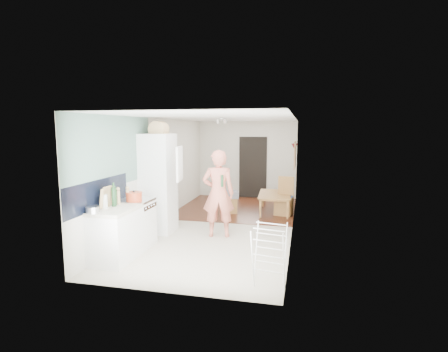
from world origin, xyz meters
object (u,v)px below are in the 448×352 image
at_px(person, 218,186).
at_px(dining_chair, 284,196).
at_px(dining_table, 275,205).
at_px(stool, 231,205).
at_px(drying_rack, 269,255).

bearing_deg(person, dining_chair, -131.89).
bearing_deg(dining_chair, dining_table, 147.23).
distance_m(dining_chair, stool, 1.43).
height_order(dining_table, stool, dining_table).
relative_size(dining_chair, drying_rack, 1.13).
relative_size(person, dining_table, 1.71).
bearing_deg(stool, dining_table, 14.62).
height_order(dining_table, drying_rack, drying_rack).
bearing_deg(dining_table, stool, 101.19).
distance_m(dining_table, drying_rack, 4.47).
distance_m(person, drying_rack, 2.53).
xyz_separation_m(dining_chair, stool, (-1.40, -0.08, -0.29)).
distance_m(dining_table, stool, 1.20).
relative_size(dining_chair, stool, 2.39).
height_order(dining_chair, stool, dining_chair).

